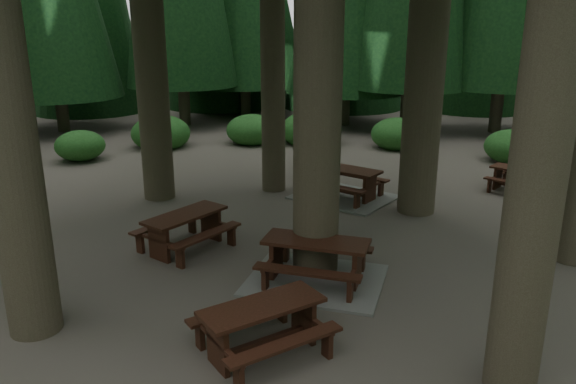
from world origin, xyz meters
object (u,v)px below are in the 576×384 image
(picnic_table_b, at_px, (186,226))
(picnic_table_e, at_px, (263,321))
(picnic_table_a, at_px, (316,267))
(picnic_table_d, at_px, (521,177))
(picnic_table_c, at_px, (344,188))

(picnic_table_b, height_order, picnic_table_e, picnic_table_b)
(picnic_table_e, bearing_deg, picnic_table_a, 36.13)
(picnic_table_d, bearing_deg, picnic_table_b, -112.70)
(picnic_table_a, relative_size, picnic_table_d, 1.25)
(picnic_table_a, height_order, picnic_table_c, picnic_table_c)
(picnic_table_e, bearing_deg, picnic_table_b, 81.62)
(picnic_table_b, xyz_separation_m, picnic_table_e, (2.68, -3.13, -0.01))
(picnic_table_d, distance_m, picnic_table_e, 10.14)
(picnic_table_b, relative_size, picnic_table_e, 0.97)
(picnic_table_d, bearing_deg, picnic_table_c, -132.03)
(picnic_table_c, xyz_separation_m, picnic_table_e, (0.20, -7.40, 0.22))
(picnic_table_a, bearing_deg, picnic_table_b, 166.55)
(picnic_table_c, relative_size, picnic_table_e, 1.32)
(picnic_table_a, distance_m, picnic_table_b, 2.99)
(picnic_table_a, xyz_separation_m, picnic_table_b, (-2.88, 0.74, 0.23))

